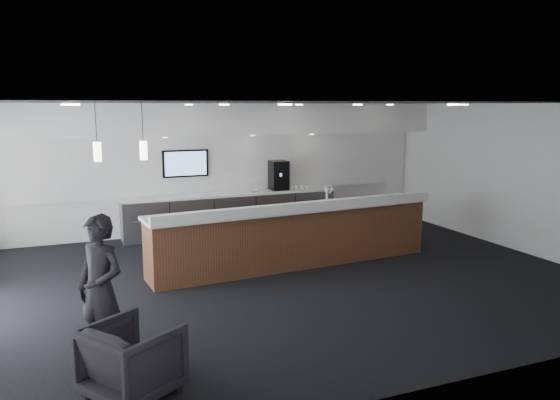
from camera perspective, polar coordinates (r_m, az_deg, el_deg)
name	(u,v)px	position (r m, az deg, el deg)	size (l,w,h in m)	color
ground	(293,277)	(9.61, 1.41, -8.08)	(10.00, 10.00, 0.00)	black
ceiling	(294,103)	(9.14, 1.49, 10.12)	(10.00, 8.00, 0.02)	black
back_wall	(227,168)	(12.99, -5.60, 3.38)	(10.00, 0.02, 3.00)	white
right_wall	(519,178)	(12.13, 23.69, 2.13)	(0.02, 8.00, 3.00)	white
soffit_bulkhead	(231,119)	(12.48, -5.10, 8.42)	(10.00, 0.90, 0.70)	white
alcove_panel	(227,164)	(12.95, -5.57, 3.81)	(9.80, 0.06, 1.40)	white
back_credenza	(232,213)	(12.80, -5.07, -1.33)	(5.06, 0.66, 0.95)	gray
wall_tv	(185,163)	(12.64, -9.85, 3.79)	(1.05, 0.08, 0.62)	black
pendant_left	(141,149)	(9.29, -14.34, 5.18)	(0.12, 0.12, 0.30)	#FAE8C3
pendant_right	(96,150)	(9.22, -18.66, 4.94)	(0.12, 0.12, 0.30)	#FAE8C3
ceiling_can_lights	(294,105)	(9.14, 1.48, 9.93)	(7.00, 5.00, 0.02)	white
service_counter	(294,235)	(10.18, 1.50, -3.69)	(5.59, 1.33, 1.49)	#56321C
coffee_machine	(279,175)	(13.12, -0.15, 2.60)	(0.42, 0.54, 0.70)	black
info_sign_left	(255,187)	(12.78, -2.59, 1.39)	(0.18, 0.02, 0.25)	silver
info_sign_right	(286,185)	(13.07, 0.67, 1.62)	(0.20, 0.02, 0.26)	silver
armchair	(132,360)	(6.02, -15.18, -15.82)	(0.83, 0.85, 0.78)	black
lounge_guest	(101,289)	(6.69, -18.22, -8.85)	(0.64, 0.42, 1.74)	black
cup_0	(307,187)	(13.31, 2.85, 1.42)	(0.11, 0.11, 0.10)	white
cup_1	(302,187)	(13.25, 2.30, 1.38)	(0.11, 0.11, 0.10)	white
cup_2	(297,187)	(13.20, 1.74, 1.35)	(0.11, 0.11, 0.10)	white
cup_3	(291,187)	(13.14, 1.18, 1.32)	(0.11, 0.11, 0.10)	white
cup_4	(286,188)	(13.09, 0.62, 1.28)	(0.11, 0.11, 0.10)	white
cup_5	(280,188)	(13.03, 0.05, 1.25)	(0.11, 0.11, 0.10)	white
cup_6	(275,188)	(12.98, -0.52, 1.21)	(0.11, 0.11, 0.10)	white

